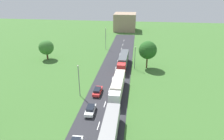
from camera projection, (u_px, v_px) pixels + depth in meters
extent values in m
cube|color=#2B2B30|center=(104.00, 108.00, 42.15)|extent=(10.00, 140.00, 0.06)
cube|color=white|center=(98.00, 126.00, 36.70)|extent=(0.16, 2.40, 0.01)
cube|color=white|center=(105.00, 104.00, 43.36)|extent=(0.16, 2.40, 0.01)
cube|color=white|center=(109.00, 90.00, 49.26)|extent=(0.16, 2.40, 0.01)
cube|color=white|center=(113.00, 78.00, 55.74)|extent=(0.16, 2.40, 0.01)
cube|color=white|center=(116.00, 68.00, 62.46)|extent=(0.16, 2.40, 0.01)
cube|color=white|center=(118.00, 60.00, 69.20)|extent=(0.16, 2.40, 0.01)
cube|color=white|center=(120.00, 54.00, 75.37)|extent=(0.16, 2.40, 0.01)
cube|color=white|center=(121.00, 49.00, 82.07)|extent=(0.16, 2.40, 0.01)
cube|color=white|center=(123.00, 45.00, 87.95)|extent=(0.16, 2.40, 0.01)
cube|color=white|center=(124.00, 40.00, 94.82)|extent=(0.16, 2.40, 0.01)
cube|color=gray|center=(110.00, 129.00, 32.63)|extent=(2.59, 11.64, 2.68)
cube|color=black|center=(110.00, 136.00, 33.24)|extent=(0.99, 11.05, 0.24)
cylinder|color=black|center=(118.00, 124.00, 36.34)|extent=(0.36, 1.00, 1.00)
cylinder|color=black|center=(107.00, 123.00, 36.58)|extent=(0.36, 1.00, 1.00)
cylinder|color=black|center=(119.00, 119.00, 37.61)|extent=(0.36, 1.00, 1.00)
cylinder|color=black|center=(108.00, 119.00, 37.85)|extent=(0.36, 1.00, 1.00)
cube|color=white|center=(114.00, 99.00, 41.73)|extent=(2.47, 2.28, 2.88)
cube|color=black|center=(114.00, 100.00, 40.55)|extent=(2.10, 0.13, 1.27)
cube|color=beige|center=(118.00, 83.00, 47.89)|extent=(2.63, 10.87, 2.86)
cube|color=black|center=(118.00, 89.00, 48.53)|extent=(1.02, 10.31, 0.24)
cylinder|color=black|center=(119.00, 107.00, 41.64)|extent=(0.36, 1.00, 1.00)
cylinder|color=black|center=(109.00, 106.00, 41.92)|extent=(0.36, 1.00, 1.00)
cylinder|color=black|center=(123.00, 84.00, 51.39)|extent=(0.36, 1.00, 1.00)
cylinder|color=black|center=(116.00, 83.00, 51.66)|extent=(0.36, 1.00, 1.00)
cylinder|color=black|center=(124.00, 82.00, 52.57)|extent=(0.36, 1.00, 1.00)
cylinder|color=black|center=(116.00, 81.00, 52.85)|extent=(0.36, 1.00, 1.00)
cube|color=red|center=(121.00, 68.00, 57.56)|extent=(2.48, 2.68, 2.80)
cube|color=black|center=(121.00, 68.00, 56.22)|extent=(2.10, 0.14, 1.23)
cube|color=#4C5156|center=(124.00, 59.00, 64.06)|extent=(2.69, 11.35, 2.99)
cube|color=black|center=(124.00, 63.00, 64.73)|extent=(1.08, 10.76, 0.24)
cylinder|color=black|center=(125.00, 74.00, 57.37)|extent=(0.37, 1.01, 1.00)
cylinder|color=black|center=(117.00, 73.00, 57.66)|extent=(0.37, 1.01, 1.00)
cylinder|color=black|center=(127.00, 60.00, 67.71)|extent=(0.37, 1.01, 1.00)
cylinder|color=black|center=(121.00, 60.00, 67.99)|extent=(0.37, 1.01, 1.00)
cylinder|color=black|center=(128.00, 59.00, 68.94)|extent=(0.37, 1.01, 1.00)
cylinder|color=black|center=(122.00, 59.00, 69.23)|extent=(0.37, 1.01, 1.00)
cube|color=white|center=(90.00, 110.00, 40.09)|extent=(1.87, 4.10, 0.65)
cube|color=black|center=(90.00, 108.00, 40.05)|extent=(1.54, 2.31, 0.48)
cylinder|color=black|center=(93.00, 116.00, 38.88)|extent=(0.24, 0.65, 0.64)
cylinder|color=black|center=(85.00, 115.00, 39.03)|extent=(0.24, 0.65, 0.64)
cylinder|color=black|center=(95.00, 108.00, 41.40)|extent=(0.24, 0.65, 0.64)
cylinder|color=black|center=(88.00, 108.00, 41.55)|extent=(0.24, 0.65, 0.64)
cube|color=red|center=(98.00, 91.00, 47.42)|extent=(1.74, 4.48, 0.63)
cube|color=black|center=(97.00, 90.00, 46.99)|extent=(1.46, 2.51, 0.54)
cylinder|color=black|center=(96.00, 89.00, 49.02)|extent=(0.22, 0.64, 0.64)
cylinder|color=black|center=(102.00, 90.00, 48.83)|extent=(0.22, 0.64, 0.64)
cylinder|color=black|center=(93.00, 95.00, 46.25)|extent=(0.22, 0.64, 0.64)
cylinder|color=black|center=(99.00, 96.00, 46.06)|extent=(0.22, 0.64, 0.64)
cylinder|color=slate|center=(79.00, 81.00, 45.37)|extent=(0.18, 0.18, 7.63)
sphere|color=silver|center=(78.00, 66.00, 43.82)|extent=(0.36, 0.36, 0.36)
cylinder|color=slate|center=(135.00, 58.00, 60.93)|extent=(0.18, 0.18, 7.04)
sphere|color=silver|center=(135.00, 47.00, 59.49)|extent=(0.36, 0.36, 0.36)
cylinder|color=slate|center=(106.00, 39.00, 80.22)|extent=(0.18, 0.18, 8.57)
sphere|color=silver|center=(106.00, 28.00, 78.49)|extent=(0.36, 0.36, 0.36)
cylinder|color=#513823|center=(147.00, 62.00, 62.32)|extent=(0.46, 0.46, 3.83)
sphere|color=#23561E|center=(148.00, 50.00, 60.73)|extent=(5.64, 5.64, 5.64)
cylinder|color=#513823|center=(47.00, 56.00, 70.16)|extent=(0.63, 0.63, 2.43)
sphere|color=#38702D|center=(46.00, 47.00, 68.91)|extent=(5.22, 5.22, 5.22)
cube|color=#9E846B|center=(125.00, 22.00, 115.22)|extent=(12.44, 13.52, 9.88)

